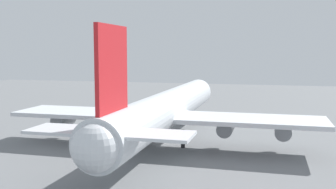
% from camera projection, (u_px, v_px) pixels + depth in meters
% --- Properties ---
extents(ground_plane, '(259.59, 259.59, 0.00)m').
position_uv_depth(ground_plane, '(168.00, 142.00, 70.18)').
color(ground_plane, slate).
extents(cargo_airplane, '(64.90, 53.02, 19.21)m').
position_uv_depth(cargo_airplane, '(168.00, 109.00, 69.25)').
color(cargo_airplane, silver).
rests_on(cargo_airplane, ground_plane).
extents(safety_cone_nose, '(0.52, 0.52, 0.75)m').
position_uv_depth(safety_cone_nose, '(198.00, 115.00, 98.16)').
color(safety_cone_nose, orange).
rests_on(safety_cone_nose, ground_plane).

